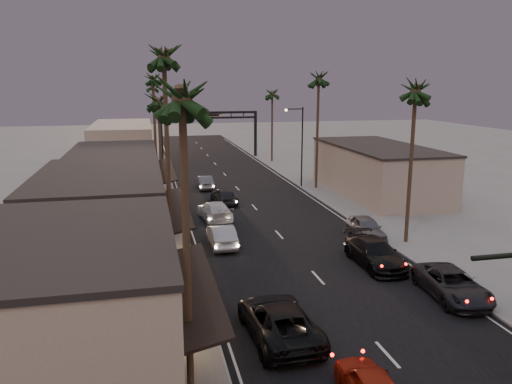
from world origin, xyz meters
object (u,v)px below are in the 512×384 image
oncoming_pickup (279,320)px  palm_rc (272,91)px  streetlight_right (300,140)px  curbside_near (452,284)px  palm_lb (163,50)px  palm_ra (416,85)px  palm_ld (153,76)px  curbside_black (375,253)px  streetlight_left (168,132)px  oncoming_silver (222,235)px  arch (209,123)px  palm_lc (158,96)px  palm_la (182,86)px  palm_rb (319,75)px  palm_far (152,84)px

oncoming_pickup → palm_rc: bearing=-106.3°
streetlight_right → curbside_near: (-0.72, -30.30, -4.55)m
palm_lb → oncoming_pickup: (4.37, -9.50, -12.52)m
palm_ra → curbside_near: bearing=-104.5°
palm_ld → oncoming_pickup: palm_ld is taller
palm_rc → curbside_black: palm_rc is taller
streetlight_right → streetlight_left: bearing=136.8°
palm_lb → oncoming_silver: 13.85m
arch → palm_lb: palm_lb is taller
palm_lb → palm_ra: 17.42m
palm_lb → oncoming_silver: size_ratio=3.18×
oncoming_silver → palm_lc: bearing=-68.7°
streetlight_right → curbside_black: bearing=-96.1°
curbside_black → palm_la: bearing=-139.3°
palm_lc → oncoming_pickup: bearing=-79.5°
oncoming_silver → streetlight_right: bearing=-122.3°
palm_lb → palm_rc: (17.20, 42.00, -2.92)m
palm_rb → curbside_black: size_ratio=2.41×
palm_lc → oncoming_pickup: palm_lc is taller
streetlight_left → oncoming_pickup: 45.80m
oncoming_silver → palm_ld: bearing=-82.7°
arch → palm_la: bearing=-98.0°
palm_far → oncoming_pickup: palm_far is taller
palm_ra → curbside_near: size_ratio=2.36×
palm_la → palm_lc: palm_la is taller
streetlight_left → palm_ra: bearing=-65.5°
palm_lc → palm_far: (0.30, 42.00, 0.97)m
palm_lb → curbside_black: 18.05m
arch → curbside_black: 50.20m
arch → palm_la: 61.88m
palm_la → oncoming_pickup: size_ratio=2.12×
palm_lc → palm_ra: (17.20, -12.00, 0.97)m
streetlight_left → palm_lb: 36.93m
streetlight_right → oncoming_silver: size_ratio=1.88×
arch → palm_ld: bearing=-119.8°
palm_ld → palm_far: bearing=89.3°
palm_far → curbside_near: 65.81m
streetlight_left → curbside_black: size_ratio=1.53×
palm_rb → palm_far: bearing=116.4°
oncoming_pickup → palm_lb: bearing=-67.6°
curbside_black → palm_rc: bearing=84.0°
palm_la → curbside_near: bearing=21.1°
streetlight_right → oncoming_silver: 22.51m
arch → streetlight_left: (-6.92, -12.00, -0.20)m
arch → palm_lc: bearing=-104.2°
streetlight_left → curbside_black: (11.18, -37.80, -4.47)m
palm_rb → oncoming_silver: size_ratio=2.97×
palm_lc → palm_ra: bearing=-34.9°
oncoming_silver → palm_rc: bearing=-109.8°
palm_rb → palm_rc: bearing=90.0°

